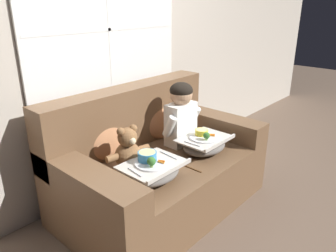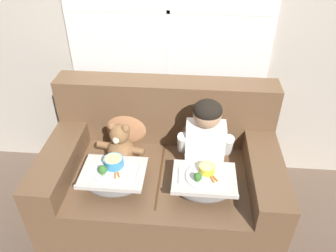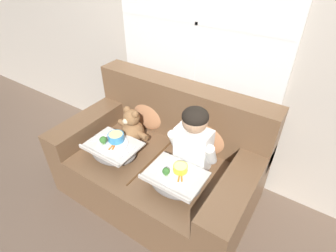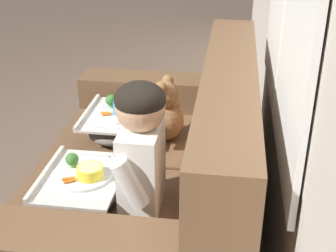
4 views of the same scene
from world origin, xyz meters
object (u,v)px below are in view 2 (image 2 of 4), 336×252
at_px(throw_pillow_behind_child, 205,125).
at_px(child_figure, 206,132).
at_px(throw_pillow_behind_teddy, 126,122).
at_px(lap_tray_child, 204,183).
at_px(couch, 163,173).
at_px(teddy_bear, 120,146).
at_px(lap_tray_teddy, 114,177).

relative_size(throw_pillow_behind_child, child_figure, 0.75).
relative_size(throw_pillow_behind_teddy, lap_tray_child, 0.91).
bearing_deg(throw_pillow_behind_child, couch, -142.12).
bearing_deg(throw_pillow_behind_child, child_figure, -90.00).
height_order(couch, throw_pillow_behind_child, couch).
xyz_separation_m(couch, child_figure, (0.30, -0.01, 0.40)).
relative_size(couch, teddy_bear, 4.58).
bearing_deg(child_figure, lap_tray_child, -90.00).
distance_m(throw_pillow_behind_child, lap_tray_child, 0.50).
relative_size(throw_pillow_behind_child, lap_tray_teddy, 0.95).
bearing_deg(throw_pillow_behind_child, teddy_bear, -157.72).
height_order(couch, throw_pillow_behind_teddy, couch).
bearing_deg(lap_tray_teddy, throw_pillow_behind_teddy, 89.90).
bearing_deg(couch, throw_pillow_behind_child, 37.88).
relative_size(couch, throw_pillow_behind_teddy, 4.36).
xyz_separation_m(couch, throw_pillow_behind_teddy, (-0.30, 0.23, 0.29)).
distance_m(throw_pillow_behind_child, teddy_bear, 0.64).
xyz_separation_m(child_figure, lap_tray_teddy, (-0.59, -0.25, -0.22)).
height_order(teddy_bear, lap_tray_child, teddy_bear).
bearing_deg(couch, child_figure, -1.76).
height_order(throw_pillow_behind_child, child_figure, child_figure).
relative_size(teddy_bear, lap_tray_child, 0.87).
height_order(throw_pillow_behind_teddy, lap_tray_teddy, throw_pillow_behind_teddy).
bearing_deg(throw_pillow_behind_teddy, teddy_bear, -90.18).
distance_m(lap_tray_child, lap_tray_teddy, 0.59).
bearing_deg(child_figure, lap_tray_teddy, -157.45).
bearing_deg(throw_pillow_behind_teddy, lap_tray_child, -39.45).
height_order(lap_tray_child, lap_tray_teddy, lap_tray_teddy).
distance_m(couch, teddy_bear, 0.39).
xyz_separation_m(throw_pillow_behind_teddy, lap_tray_child, (0.59, -0.49, -0.11)).
relative_size(couch, child_figure, 3.04).
bearing_deg(lap_tray_teddy, couch, 40.69).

